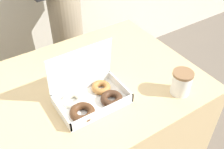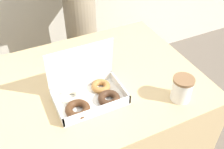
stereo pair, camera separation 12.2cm
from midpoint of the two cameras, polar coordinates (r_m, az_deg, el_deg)
table at (r=1.60m, az=-1.25°, el=-11.48°), size 1.07×0.84×0.76m
donut_box at (r=1.20m, az=-2.26°, el=-4.21°), size 0.32×0.23×0.25m
coffee_cup at (r=1.24m, az=17.72°, el=-3.09°), size 0.10×0.10×0.12m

